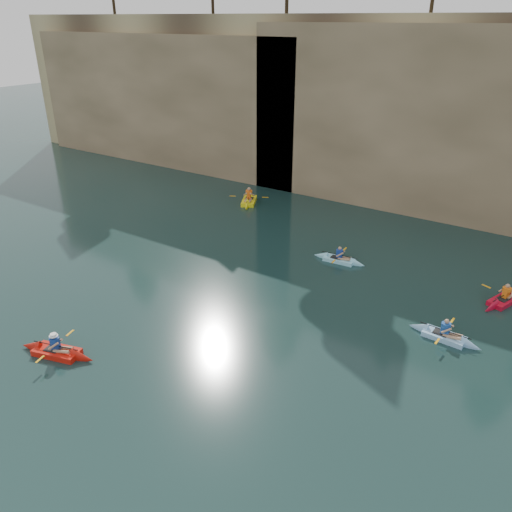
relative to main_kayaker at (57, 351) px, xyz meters
The scene contains 11 objects.
ground 4.85m from the main_kayaker, ahead, with size 160.00×160.00×0.00m, color black.
cliff 30.77m from the main_kayaker, 80.78° to the left, with size 70.00×16.00×12.00m, color tan.
cliff_slab_west 27.54m from the main_kayaker, 124.07° to the left, with size 26.00×2.40×10.56m, color tan.
cliff_slab_center 24.08m from the main_kayaker, 73.03° to the left, with size 24.00×2.40×11.40m, color tan.
sea_cave_west 25.50m from the main_kayaker, 121.16° to the left, with size 4.50×1.00×4.00m, color black.
sea_cave_center 21.83m from the main_kayaker, 87.79° to the left, with size 3.50×1.00×3.20m, color black.
main_kayaker is the anchor object (origin of this frame).
kayaker_ltblue_near 14.68m from the main_kayaker, 37.43° to the left, with size 2.84×2.20×1.10m.
kayaker_red_far 18.62m from the main_kayaker, 45.16° to the left, with size 2.13×3.11×1.12m.
kayaker_yellow 18.09m from the main_kayaker, 101.09° to the left, with size 2.39×3.30×1.35m.
kayaker_ltblue_mid 13.97m from the main_kayaker, 67.38° to the left, with size 2.78×2.08×1.04m.
Camera 1 is at (9.59, -8.32, 11.27)m, focal length 35.00 mm.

